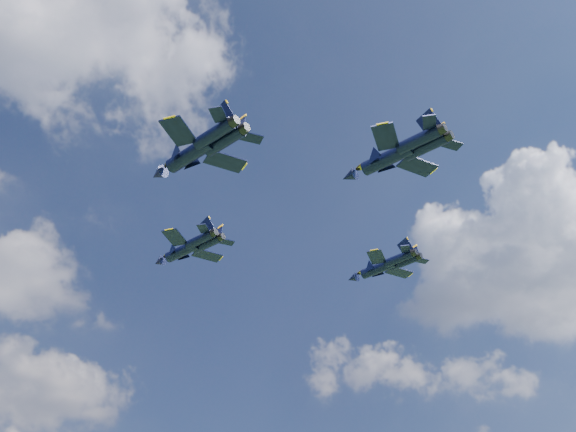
{
  "coord_description": "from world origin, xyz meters",
  "views": [
    {
      "loc": [
        -37.67,
        -73.58,
        3.52
      ],
      "look_at": [
        2.72,
        4.12,
        62.53
      ],
      "focal_mm": 45.0,
      "sensor_mm": 36.0,
      "label": 1
    }
  ],
  "objects_px": {
    "jet_slot": "(384,160)",
    "jet_right": "(376,269)",
    "jet_lead": "(181,251)",
    "jet_left": "(188,156)"
  },
  "relations": [
    {
      "from": "jet_lead",
      "to": "jet_right",
      "type": "bearing_deg",
      "value": -46.63
    },
    {
      "from": "jet_left",
      "to": "jet_slot",
      "type": "height_order",
      "value": "jet_slot"
    },
    {
      "from": "jet_right",
      "to": "jet_slot",
      "type": "bearing_deg",
      "value": -143.11
    },
    {
      "from": "jet_slot",
      "to": "jet_right",
      "type": "bearing_deg",
      "value": 35.92
    },
    {
      "from": "jet_lead",
      "to": "jet_left",
      "type": "bearing_deg",
      "value": -131.16
    },
    {
      "from": "jet_lead",
      "to": "jet_right",
      "type": "height_order",
      "value": "jet_lead"
    },
    {
      "from": "jet_right",
      "to": "jet_slot",
      "type": "xyz_separation_m",
      "value": [
        -13.79,
        -23.1,
        1.45
      ]
    },
    {
      "from": "jet_left",
      "to": "jet_lead",
      "type": "bearing_deg",
      "value": 50.85
    },
    {
      "from": "jet_lead",
      "to": "jet_left",
      "type": "xyz_separation_m",
      "value": [
        -8.28,
        -25.13,
        -1.04
      ]
    },
    {
      "from": "jet_right",
      "to": "jet_left",
      "type": "bearing_deg",
      "value": 175.8
    }
  ]
}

